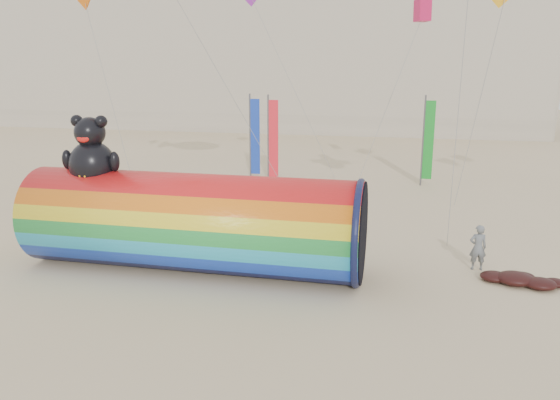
% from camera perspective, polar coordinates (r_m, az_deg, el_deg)
% --- Properties ---
extents(ground, '(160.00, 160.00, 0.00)m').
position_cam_1_polar(ground, '(17.83, -2.67, -8.56)').
color(ground, '#CCB58C').
rests_on(ground, ground).
extents(hotel_building, '(60.40, 15.40, 20.60)m').
position_cam_1_polar(hotel_building, '(64.08, -2.18, 16.98)').
color(hotel_building, '#B7AD99').
rests_on(hotel_building, ground).
extents(windsock_assembly, '(11.42, 3.48, 5.26)m').
position_cam_1_polar(windsock_assembly, '(18.63, -9.13, -2.05)').
color(windsock_assembly, red).
rests_on(windsock_assembly, ground).
extents(kite_handler, '(0.63, 0.46, 1.59)m').
position_cam_1_polar(kite_handler, '(19.76, 19.98, -4.69)').
color(kite_handler, slate).
rests_on(kite_handler, ground).
extents(fabric_bundle, '(2.62, 1.35, 0.41)m').
position_cam_1_polar(fabric_bundle, '(19.17, 23.93, -7.60)').
color(fabric_bundle, '#3B0F0A').
rests_on(fabric_bundle, ground).
extents(festival_banners, '(10.75, 1.57, 5.20)m').
position_cam_1_polar(festival_banners, '(32.15, 3.83, 6.39)').
color(festival_banners, '#59595E').
rests_on(festival_banners, ground).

